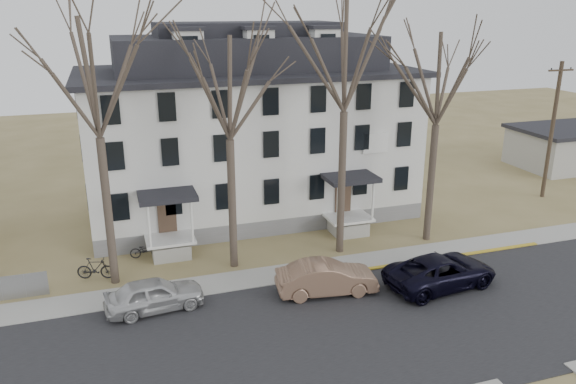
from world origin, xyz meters
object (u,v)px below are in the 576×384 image
object	(u,v)px
bicycle_right	(96,269)
tree_mid_left	(228,81)
boarding_house	(249,130)
bicycle_left	(146,251)
tree_far_left	(93,69)
tree_center	(346,46)
car_navy	(441,272)
car_tan	(327,279)
utility_pole_far	(552,129)
tree_mid_right	(440,73)
car_silver	(154,295)

from	to	relation	value
bicycle_right	tree_mid_left	bearing A→B (deg)	-78.68
boarding_house	bicycle_left	distance (m)	10.55
tree_far_left	tree_center	size ratio (longest dim) A/B	0.93
tree_mid_left	bicycle_left	distance (m)	10.39
tree_center	car_navy	xyz separation A→B (m)	(2.99, -5.36, -10.31)
tree_mid_left	car_navy	distance (m)	13.69
car_tan	tree_far_left	bearing A→B (deg)	72.87
tree_mid_left	tree_center	distance (m)	6.18
utility_pole_far	bicycle_left	size ratio (longest dim) A/B	5.57
tree_mid_left	tree_center	size ratio (longest dim) A/B	0.87
tree_mid_right	car_navy	bearing A→B (deg)	-115.08
utility_pole_far	bicycle_right	world-z (taller)	utility_pole_far
boarding_house	tree_far_left	world-z (taller)	tree_far_left
boarding_house	tree_mid_right	distance (m)	12.51
utility_pole_far	boarding_house	bearing A→B (deg)	169.08
tree_mid_left	car_navy	bearing A→B (deg)	-30.81
utility_pole_far	bicycle_left	xyz separation A→B (m)	(-27.80, -1.84, -4.46)
tree_far_left	car_tan	bearing A→B (deg)	-24.37
tree_mid_left	car_silver	size ratio (longest dim) A/B	2.93
tree_far_left	car_tan	world-z (taller)	tree_far_left
tree_far_left	bicycle_right	bearing A→B (deg)	145.81
tree_mid_right	tree_far_left	bearing A→B (deg)	180.00
tree_center	car_tan	xyz separation A→B (m)	(-2.51, -4.30, -10.30)
car_silver	bicycle_right	xyz separation A→B (m)	(-2.51, 3.95, -0.18)
tree_mid_right	car_tan	xyz separation A→B (m)	(-8.01, -4.30, -8.82)
car_silver	car_tan	world-z (taller)	car_tan
tree_mid_right	car_tan	bearing A→B (deg)	-151.77
tree_center	tree_mid_right	size ratio (longest dim) A/B	1.15
boarding_house	tree_mid_left	bearing A→B (deg)	-110.20
bicycle_right	car_silver	bearing A→B (deg)	-131.31
tree_mid_left	tree_center	world-z (taller)	tree_center
tree_center	car_silver	xyz separation A→B (m)	(-10.37, -3.36, -10.34)
tree_mid_right	boarding_house	bearing A→B (deg)	136.19
boarding_house	tree_mid_right	world-z (taller)	tree_mid_right
bicycle_right	car_navy	bearing A→B (deg)	-94.31
utility_pole_far	tree_center	bearing A→B (deg)	-166.50
tree_mid_left	utility_pole_far	xyz separation A→B (m)	(23.50, 4.20, -4.70)
tree_center	car_tan	distance (m)	11.44
tree_center	tree_mid_right	bearing A→B (deg)	0.00
boarding_house	utility_pole_far	size ratio (longest dim) A/B	2.19
bicycle_left	tree_mid_right	bearing A→B (deg)	-90.00
car_navy	tree_mid_left	bearing A→B (deg)	52.31
boarding_house	car_silver	world-z (taller)	boarding_house
tree_mid_right	car_silver	distance (m)	18.48
car_silver	bicycle_right	world-z (taller)	car_silver
boarding_house	tree_center	world-z (taller)	tree_center
car_navy	bicycle_right	size ratio (longest dim) A/B	3.01
utility_pole_far	bicycle_right	xyz separation A→B (m)	(-30.38, -3.60, -4.34)
boarding_house	bicycle_right	xyz separation A→B (m)	(-9.88, -7.56, -4.82)
tree_mid_left	tree_mid_right	world-z (taller)	same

